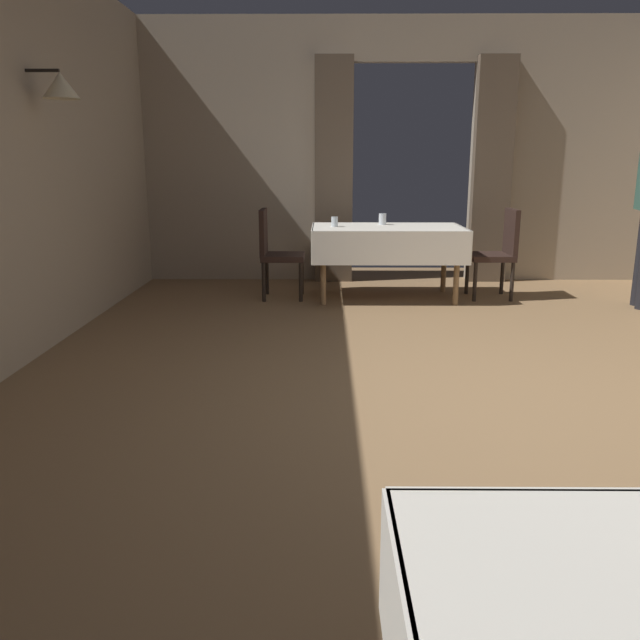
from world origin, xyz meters
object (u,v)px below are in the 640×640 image
dining_table_mid (387,236)px  glass_mid_b (383,219)px  glass_mid_a (335,222)px  chair_mid_left (275,249)px  chair_mid_right (499,249)px

dining_table_mid → glass_mid_b: (-0.04, 0.20, 0.16)m
dining_table_mid → glass_mid_a: bearing=-177.3°
chair_mid_left → glass_mid_b: (1.13, 0.22, 0.29)m
chair_mid_left → dining_table_mid: bearing=0.6°
glass_mid_b → dining_table_mid: bearing=-80.0°
chair_mid_right → glass_mid_b: size_ratio=7.85×
dining_table_mid → chair_mid_right: 1.17m
dining_table_mid → chair_mid_left: (-1.17, -0.01, -0.13)m
dining_table_mid → glass_mid_b: 0.26m
dining_table_mid → glass_mid_b: bearing=100.0°
glass_mid_a → glass_mid_b: size_ratio=0.87×
chair_mid_left → glass_mid_b: chair_mid_left is taller
chair_mid_left → glass_mid_b: size_ratio=7.85×
glass_mid_a → chair_mid_right: bearing=1.5°
chair_mid_right → chair_mid_left: (-2.33, -0.03, 0.00)m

